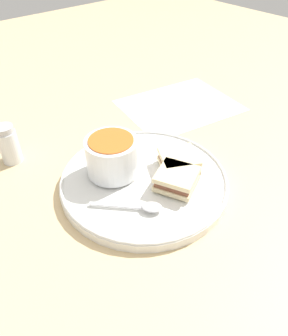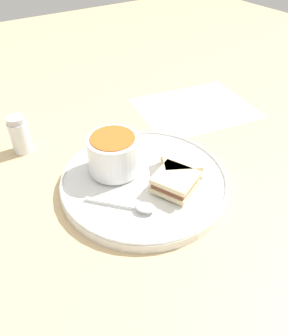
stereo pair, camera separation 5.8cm
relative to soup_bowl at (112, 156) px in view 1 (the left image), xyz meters
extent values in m
plane|color=#D1B27F|center=(-0.05, -0.03, -0.06)|extent=(2.40, 2.40, 0.00)
cylinder|color=white|center=(-0.05, -0.03, -0.05)|extent=(0.31, 0.31, 0.02)
torus|color=white|center=(-0.05, -0.03, -0.04)|extent=(0.30, 0.30, 0.01)
cylinder|color=white|center=(0.00, 0.00, -0.03)|extent=(0.05, 0.05, 0.01)
cylinder|color=white|center=(0.00, 0.00, 0.00)|extent=(0.09, 0.09, 0.07)
cylinder|color=orange|center=(0.00, 0.00, 0.03)|extent=(0.08, 0.08, 0.01)
cube|color=silver|center=(-0.08, 0.05, -0.03)|extent=(0.07, 0.07, 0.00)
ellipsoid|color=silver|center=(-0.12, 0.01, -0.03)|extent=(0.04, 0.04, 0.01)
cube|color=beige|center=(-0.10, -0.06, -0.03)|extent=(0.09, 0.09, 0.01)
cube|color=brown|center=(-0.10, -0.06, -0.02)|extent=(0.08, 0.08, 0.01)
cube|color=beige|center=(-0.10, -0.06, -0.01)|extent=(0.09, 0.09, 0.01)
cube|color=beige|center=(-0.07, -0.10, -0.03)|extent=(0.09, 0.09, 0.01)
cube|color=brown|center=(-0.07, -0.10, -0.02)|extent=(0.08, 0.08, 0.01)
cube|color=beige|center=(-0.07, -0.10, -0.01)|extent=(0.09, 0.09, 0.01)
cylinder|color=silver|center=(0.18, 0.12, -0.02)|extent=(0.04, 0.04, 0.07)
cylinder|color=#B7B7BC|center=(0.18, 0.12, 0.02)|extent=(0.04, 0.04, 0.01)
cube|color=white|center=(0.12, -0.30, -0.06)|extent=(0.27, 0.31, 0.00)
camera|label=1|loc=(-0.39, 0.26, 0.36)|focal=35.00mm
camera|label=2|loc=(-0.42, 0.21, 0.36)|focal=35.00mm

